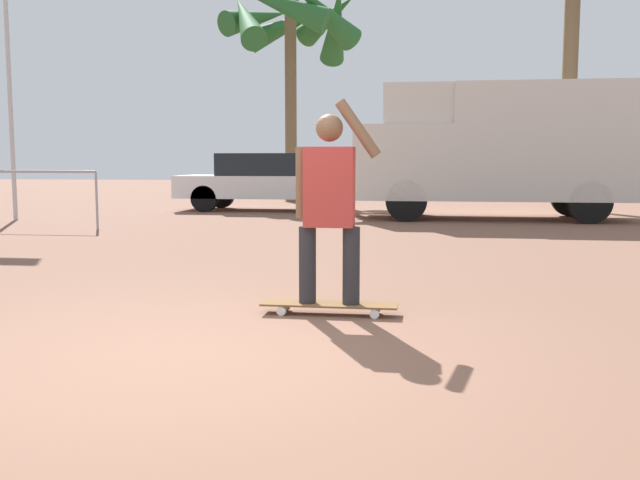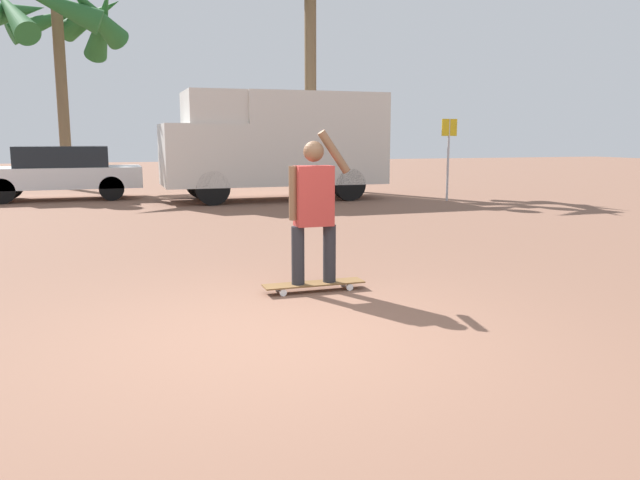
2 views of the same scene
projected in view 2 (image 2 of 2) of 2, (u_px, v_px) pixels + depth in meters
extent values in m
plane|color=brown|center=(280.00, 337.00, 5.22)|extent=(80.00, 80.00, 0.00)
cube|color=brown|center=(314.00, 284.00, 6.78)|extent=(1.12, 0.25, 0.02)
cylinder|color=white|center=(283.00, 293.00, 6.57)|extent=(0.08, 0.03, 0.08)
cylinder|color=white|center=(278.00, 288.00, 6.77)|extent=(0.08, 0.03, 0.08)
cylinder|color=white|center=(350.00, 287.00, 6.82)|extent=(0.08, 0.03, 0.08)
cylinder|color=white|center=(343.00, 283.00, 7.01)|extent=(0.08, 0.03, 0.08)
cylinder|color=#28282D|center=(298.00, 255.00, 6.67)|extent=(0.14, 0.14, 0.63)
cylinder|color=#28282D|center=(329.00, 254.00, 6.79)|extent=(0.14, 0.14, 0.63)
cube|color=#B23833|center=(314.00, 196.00, 6.63)|extent=(0.40, 0.22, 0.64)
sphere|color=brown|center=(314.00, 151.00, 6.55)|extent=(0.22, 0.22, 0.22)
cylinder|color=brown|center=(293.00, 193.00, 6.55)|extent=(0.09, 0.09, 0.57)
cylinder|color=brown|center=(334.00, 152.00, 6.63)|extent=(0.37, 0.09, 0.47)
cylinder|color=black|center=(212.00, 188.00, 15.36)|extent=(0.85, 0.28, 0.85)
cylinder|color=black|center=(201.00, 183.00, 17.12)|extent=(0.85, 0.28, 0.85)
cylinder|color=black|center=(349.00, 185.00, 16.52)|extent=(0.85, 0.28, 0.85)
cylinder|color=black|center=(326.00, 180.00, 18.28)|extent=(0.85, 0.28, 0.85)
cube|color=silver|center=(202.00, 155.00, 16.08)|extent=(2.05, 2.17, 1.57)
cube|color=black|center=(186.00, 143.00, 15.90)|extent=(0.04, 1.84, 0.79)
cube|color=silver|center=(310.00, 139.00, 16.95)|extent=(3.80, 2.17, 2.40)
cube|color=silver|center=(213.00, 108.00, 15.99)|extent=(1.43, 1.99, 0.83)
cylinder|color=black|center=(2.00, 191.00, 15.70)|extent=(0.65, 0.22, 0.65)
cylinder|color=black|center=(10.00, 187.00, 17.09)|extent=(0.65, 0.22, 0.65)
cylinder|color=black|center=(112.00, 188.00, 16.54)|extent=(0.65, 0.22, 0.65)
cylinder|color=black|center=(111.00, 184.00, 17.93)|extent=(0.65, 0.22, 0.65)
cube|color=white|center=(59.00, 177.00, 16.77)|extent=(4.23, 1.71, 0.55)
cube|color=black|center=(62.00, 157.00, 16.72)|extent=(2.33, 1.51, 0.55)
cylinder|color=brown|center=(310.00, 74.00, 20.11)|extent=(0.38, 0.38, 7.37)
cylinder|color=brown|center=(62.00, 98.00, 19.90)|extent=(0.35, 0.35, 5.83)
sphere|color=brown|center=(56.00, 2.00, 19.43)|extent=(0.56, 0.56, 0.56)
cone|color=#235B28|center=(102.00, 24.00, 20.24)|extent=(1.37, 2.69, 2.32)
cone|color=#235B28|center=(92.00, 16.00, 20.62)|extent=(2.43, 2.63, 1.45)
cone|color=#235B28|center=(50.00, 20.00, 20.63)|extent=(2.90, 1.33, 1.78)
cone|color=#235B28|center=(19.00, 11.00, 19.75)|extent=(2.13, 2.80, 1.45)
cone|color=#235B28|center=(12.00, 11.00, 18.55)|extent=(1.87, 2.73, 2.17)
cone|color=#235B28|center=(53.00, 3.00, 18.20)|extent=(2.81, 0.77, 1.68)
cone|color=#235B28|center=(93.00, 12.00, 19.04)|extent=(2.31, 2.63, 1.97)
cylinder|color=#B7B7BC|center=(448.00, 160.00, 16.40)|extent=(0.06, 0.06, 2.14)
cube|color=gold|center=(449.00, 127.00, 16.25)|extent=(0.44, 0.02, 0.44)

